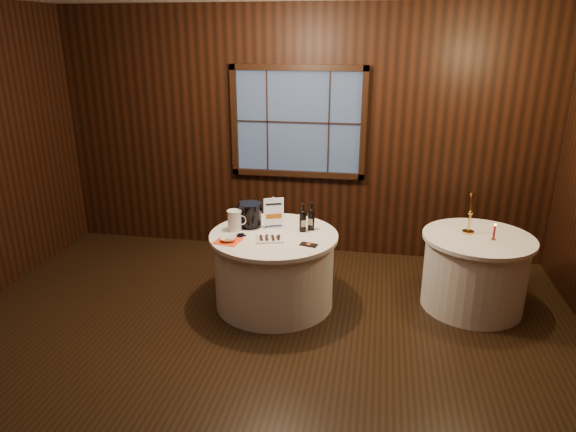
% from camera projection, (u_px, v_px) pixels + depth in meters
% --- Properties ---
extents(ground, '(6.00, 6.00, 0.00)m').
position_uv_depth(ground, '(251.00, 359.00, 4.42)').
color(ground, black).
rests_on(ground, ground).
extents(back_wall, '(6.00, 0.10, 3.00)m').
position_uv_depth(back_wall, '(298.00, 131.00, 6.21)').
color(back_wall, black).
rests_on(back_wall, ground).
extents(main_table, '(1.28, 1.28, 0.77)m').
position_uv_depth(main_table, '(274.00, 269.00, 5.22)').
color(main_table, white).
rests_on(main_table, ground).
extents(side_table, '(1.08, 1.08, 0.77)m').
position_uv_depth(side_table, '(474.00, 271.00, 5.16)').
color(side_table, white).
rests_on(side_table, ground).
extents(sign_stand, '(0.20, 0.15, 0.33)m').
position_uv_depth(sign_stand, '(273.00, 217.00, 5.23)').
color(sign_stand, silver).
rests_on(sign_stand, main_table).
extents(port_bottle_left, '(0.07, 0.08, 0.29)m').
position_uv_depth(port_bottle_left, '(303.00, 219.00, 5.12)').
color(port_bottle_left, black).
rests_on(port_bottle_left, main_table).
extents(port_bottle_right, '(0.07, 0.08, 0.29)m').
position_uv_depth(port_bottle_right, '(311.00, 218.00, 5.17)').
color(port_bottle_right, black).
rests_on(port_bottle_right, main_table).
extents(ice_bucket, '(0.25, 0.25, 0.25)m').
position_uv_depth(ice_bucket, '(250.00, 214.00, 5.24)').
color(ice_bucket, black).
rests_on(ice_bucket, main_table).
extents(chocolate_plate, '(0.31, 0.25, 0.04)m').
position_uv_depth(chocolate_plate, '(270.00, 239.00, 4.93)').
color(chocolate_plate, white).
rests_on(chocolate_plate, main_table).
extents(chocolate_box, '(0.17, 0.12, 0.01)m').
position_uv_depth(chocolate_box, '(309.00, 245.00, 4.82)').
color(chocolate_box, black).
rests_on(chocolate_box, main_table).
extents(grape_bunch, '(0.15, 0.08, 0.03)m').
position_uv_depth(grape_bunch, '(241.00, 235.00, 5.01)').
color(grape_bunch, black).
rests_on(grape_bunch, main_table).
extents(glass_pitcher, '(0.20, 0.15, 0.21)m').
position_uv_depth(glass_pitcher, '(235.00, 220.00, 5.15)').
color(glass_pitcher, white).
rests_on(glass_pitcher, main_table).
extents(orange_napkin, '(0.27, 0.27, 0.00)m').
position_uv_depth(orange_napkin, '(228.00, 241.00, 4.91)').
color(orange_napkin, '#FF4715').
rests_on(orange_napkin, main_table).
extents(cracker_bowl, '(0.17, 0.17, 0.04)m').
position_uv_depth(cracker_bowl, '(228.00, 239.00, 4.91)').
color(cracker_bowl, white).
rests_on(cracker_bowl, orange_napkin).
extents(brass_candlestick, '(0.12, 0.12, 0.42)m').
position_uv_depth(brass_candlestick, '(470.00, 219.00, 5.07)').
color(brass_candlestick, gold).
rests_on(brass_candlestick, side_table).
extents(red_candle, '(0.05, 0.05, 0.17)m').
position_uv_depth(red_candle, '(494.00, 234.00, 4.92)').
color(red_candle, gold).
rests_on(red_candle, side_table).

